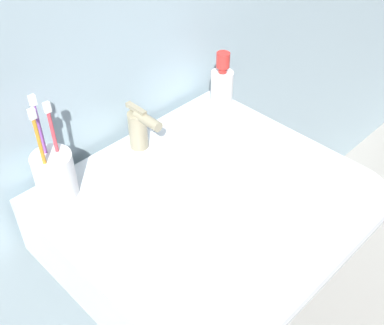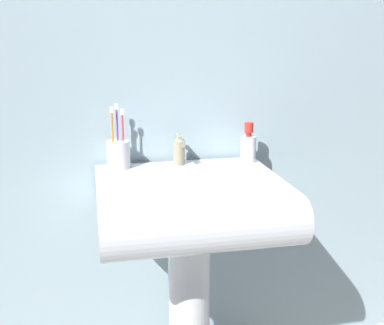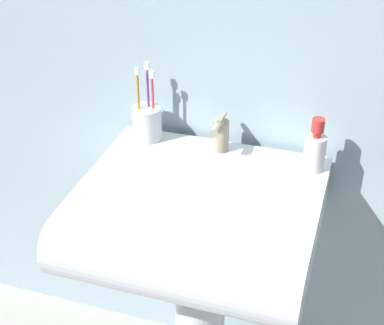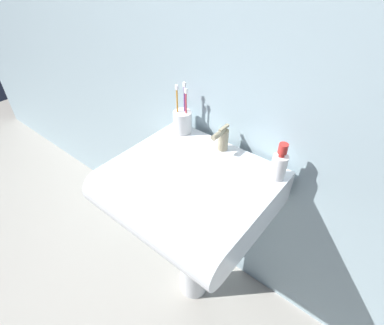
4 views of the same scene
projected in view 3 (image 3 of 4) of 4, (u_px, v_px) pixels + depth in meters
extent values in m
cube|color=#9EB7C1|center=(235.00, 0.00, 1.46)|extent=(5.00, 0.05, 2.40)
cylinder|color=white|center=(200.00, 322.00, 1.70)|extent=(0.14, 0.14, 0.67)
cube|color=white|center=(201.00, 209.00, 1.49)|extent=(0.59, 0.46, 0.15)
cylinder|color=white|center=(171.00, 268.00, 1.30)|extent=(0.59, 0.15, 0.15)
cylinder|color=tan|center=(221.00, 136.00, 1.57)|extent=(0.04, 0.04, 0.09)
cylinder|color=tan|center=(218.00, 127.00, 1.51)|extent=(0.02, 0.07, 0.02)
cube|color=tan|center=(222.00, 117.00, 1.54)|extent=(0.01, 0.06, 0.01)
cylinder|color=white|center=(147.00, 123.00, 1.62)|extent=(0.08, 0.08, 0.09)
cylinder|color=orange|center=(139.00, 105.00, 1.58)|extent=(0.01, 0.01, 0.18)
cube|color=white|center=(137.00, 71.00, 1.53)|extent=(0.01, 0.01, 0.02)
cylinder|color=#D83F4C|center=(153.00, 106.00, 1.59)|extent=(0.01, 0.01, 0.17)
cube|color=white|center=(152.00, 74.00, 1.54)|extent=(0.01, 0.01, 0.02)
cylinder|color=purple|center=(148.00, 101.00, 1.60)|extent=(0.01, 0.01, 0.19)
cube|color=white|center=(147.00, 66.00, 1.54)|extent=(0.01, 0.01, 0.02)
cylinder|color=white|center=(314.00, 153.00, 1.48)|extent=(0.05, 0.05, 0.09)
cylinder|color=red|center=(317.00, 134.00, 1.46)|extent=(0.02, 0.02, 0.01)
cylinder|color=red|center=(318.00, 125.00, 1.44)|extent=(0.03, 0.03, 0.04)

